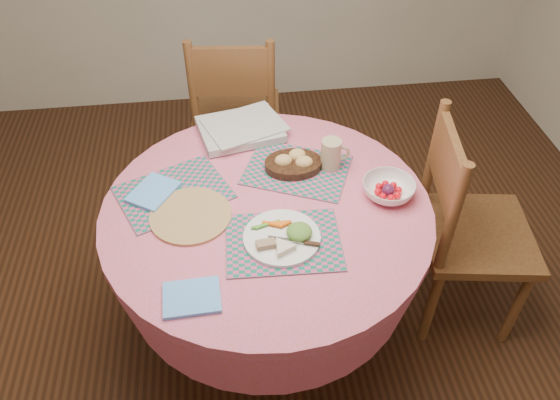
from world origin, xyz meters
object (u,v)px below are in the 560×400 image
at_px(dinner_plate, 284,237).
at_px(bread_bowl, 294,163).
at_px(dining_table, 268,243).
at_px(fruit_bowl, 388,189).
at_px(chair_right, 466,226).
at_px(chair_back, 236,112).
at_px(wicker_trivet, 191,216).
at_px(latte_mug, 332,154).

relative_size(dinner_plate, bread_bowl, 1.18).
relative_size(dining_table, fruit_bowl, 5.95).
height_order(chair_right, chair_back, chair_right).
distance_m(wicker_trivet, dinner_plate, 0.36).
xyz_separation_m(dining_table, wicker_trivet, (-0.28, -0.02, 0.20)).
bearing_deg(chair_right, dinner_plate, 112.49).
bearing_deg(chair_back, wicker_trivet, 84.00).
xyz_separation_m(bread_bowl, latte_mug, (0.15, -0.01, 0.04)).
distance_m(chair_back, fruit_bowl, 1.15).
bearing_deg(bread_bowl, chair_right, -15.46).
relative_size(chair_right, dinner_plate, 3.73).
bearing_deg(dinner_plate, bread_bowl, 76.99).
bearing_deg(chair_back, dining_table, 99.85).
relative_size(chair_right, fruit_bowl, 4.85).
distance_m(dining_table, dinner_plate, 0.28).
height_order(chair_back, fruit_bowl, chair_back).
xyz_separation_m(chair_right, bread_bowl, (-0.70, 0.19, 0.26)).
bearing_deg(dining_table, dinner_plate, -76.92).
height_order(dining_table, latte_mug, latte_mug).
distance_m(chair_back, latte_mug, 0.91).
xyz_separation_m(wicker_trivet, dinner_plate, (0.32, -0.16, 0.02)).
bearing_deg(chair_right, fruit_bowl, 99.95).
relative_size(chair_back, wicker_trivet, 3.33).
relative_size(chair_back, latte_mug, 7.92).
bearing_deg(chair_right, latte_mug, 80.35).
height_order(wicker_trivet, bread_bowl, bread_bowl).
bearing_deg(latte_mug, chair_back, 113.48).
relative_size(wicker_trivet, bread_bowl, 1.30).
xyz_separation_m(chair_back, wicker_trivet, (-0.22, -1.01, 0.23)).
bearing_deg(dinner_plate, fruit_bowl, 23.80).
bearing_deg(dining_table, chair_right, 1.06).
xyz_separation_m(dining_table, fruit_bowl, (0.46, 0.01, 0.22)).
distance_m(dining_table, chair_back, 0.99).
bearing_deg(fruit_bowl, chair_right, 1.27).
xyz_separation_m(chair_right, fruit_bowl, (-0.37, -0.01, 0.25)).
height_order(wicker_trivet, latte_mug, latte_mug).
xyz_separation_m(dinner_plate, bread_bowl, (0.09, 0.39, 0.01)).
bearing_deg(dinner_plate, latte_mug, 57.68).
relative_size(bread_bowl, latte_mug, 1.82).
height_order(dining_table, wicker_trivet, wicker_trivet).
bearing_deg(wicker_trivet, dining_table, 3.36).
distance_m(latte_mug, fruit_bowl, 0.27).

